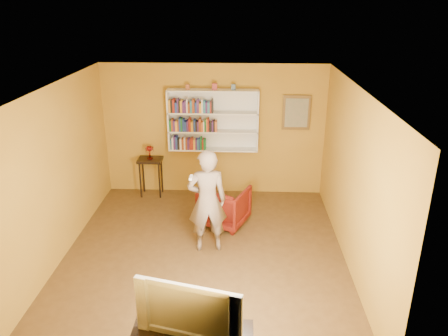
{
  "coord_description": "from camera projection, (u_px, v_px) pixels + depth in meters",
  "views": [
    {
      "loc": [
        0.58,
        -6.04,
        3.91
      ],
      "look_at": [
        0.29,
        0.75,
        1.22
      ],
      "focal_mm": 35.0,
      "sensor_mm": 36.0,
      "label": 1
    }
  ],
  "objects": [
    {
      "name": "room_shell",
      "position": [
        203.0,
        198.0,
        6.7
      ],
      "size": [
        5.3,
        5.8,
        2.88
      ],
      "color": "#483117",
      "rests_on": "ground"
    },
    {
      "name": "television",
      "position": [
        192.0,
        305.0,
        4.67
      ],
      "size": [
        1.18,
        0.44,
        0.68
      ],
      "primitive_type": "imported",
      "rotation": [
        0.0,
        0.0,
        -0.25
      ],
      "color": "black",
      "rests_on": "tv_cabinet"
    },
    {
      "name": "console_table",
      "position": [
        150.0,
        165.0,
        8.97
      ],
      "size": [
        0.49,
        0.38,
        0.81
      ],
      "color": "black",
      "rests_on": "ground"
    },
    {
      "name": "person",
      "position": [
        207.0,
        201.0,
        6.94
      ],
      "size": [
        0.69,
        0.52,
        1.73
      ],
      "primitive_type": "imported",
      "rotation": [
        0.0,
        0.0,
        3.32
      ],
      "color": "#786658",
      "rests_on": "ground"
    },
    {
      "name": "framed_painting",
      "position": [
        296.0,
        113.0,
        8.64
      ],
      "size": [
        0.55,
        0.05,
        0.7
      ],
      "color": "brown",
      "rests_on": "room_shell"
    },
    {
      "name": "ruby_lustre",
      "position": [
        149.0,
        150.0,
        8.84
      ],
      "size": [
        0.17,
        0.17,
        0.27
      ],
      "color": "#980D0F",
      "rests_on": "console_table"
    },
    {
      "name": "books_row_lower",
      "position": [
        188.0,
        143.0,
        8.81
      ],
      "size": [
        0.71,
        0.19,
        0.27
      ],
      "color": "teal",
      "rests_on": "bookshelf"
    },
    {
      "name": "books_row_middle",
      "position": [
        193.0,
        125.0,
        8.67
      ],
      "size": [
        0.94,
        0.19,
        0.27
      ],
      "color": "#16642C",
      "rests_on": "bookshelf"
    },
    {
      "name": "books_row_upper",
      "position": [
        190.0,
        106.0,
        8.53
      ],
      "size": [
        0.87,
        0.19,
        0.27
      ],
      "color": "gold",
      "rests_on": "bookshelf"
    },
    {
      "name": "armchair",
      "position": [
        224.0,
        206.0,
        7.91
      ],
      "size": [
        1.01,
        1.02,
        0.72
      ],
      "primitive_type": "imported",
      "rotation": [
        0.0,
        0.0,
        2.76
      ],
      "color": "#4D0705",
      "rests_on": "ground"
    },
    {
      "name": "game_remote",
      "position": [
        191.0,
        178.0,
        6.39
      ],
      "size": [
        0.04,
        0.15,
        0.04
      ],
      "primitive_type": "cube",
      "color": "white",
      "rests_on": "person"
    },
    {
      "name": "bookshelf",
      "position": [
        213.0,
        120.0,
        8.72
      ],
      "size": [
        1.8,
        0.29,
        1.23
      ],
      "color": "white",
      "rests_on": "room_shell"
    },
    {
      "name": "ornament_left",
      "position": [
        188.0,
        87.0,
        8.44
      ],
      "size": [
        0.07,
        0.07,
        0.1
      ],
      "primitive_type": "cube",
      "color": "#9F512D",
      "rests_on": "bookshelf"
    },
    {
      "name": "ornament_right",
      "position": [
        233.0,
        87.0,
        8.4
      ],
      "size": [
        0.08,
        0.08,
        0.11
      ],
      "primitive_type": "cube",
      "color": "#49617B",
      "rests_on": "bookshelf"
    },
    {
      "name": "ornament_centre",
      "position": [
        215.0,
        86.0,
        8.41
      ],
      "size": [
        0.09,
        0.09,
        0.13
      ],
      "primitive_type": "cube",
      "color": "#9E3436",
      "rests_on": "bookshelf"
    }
  ]
}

